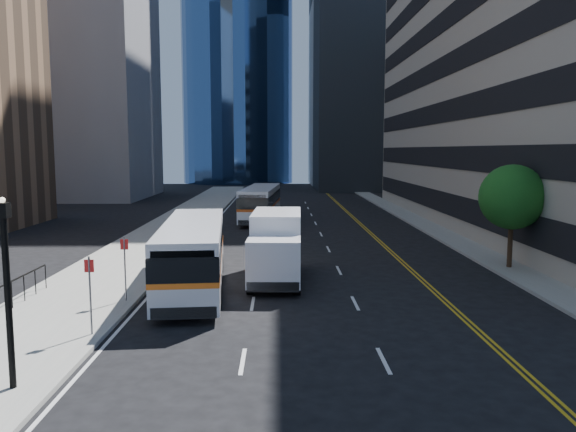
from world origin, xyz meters
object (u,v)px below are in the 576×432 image
object	(u,v)px
street_tree	(512,197)
bus_front	(193,252)
bus_rear	(261,202)
box_truck	(276,245)
lamp_post	(7,285)

from	to	relation	value
street_tree	bus_front	size ratio (longest dim) A/B	0.45
street_tree	bus_front	bearing A→B (deg)	-167.19
bus_rear	box_truck	world-z (taller)	box_truck
bus_rear	lamp_post	bearing A→B (deg)	-93.68
box_truck	bus_rear	bearing A→B (deg)	95.70
bus_front	box_truck	world-z (taller)	box_truck
lamp_post	bus_front	distance (m)	10.99
bus_front	bus_rear	size ratio (longest dim) A/B	1.01
street_tree	bus_rear	world-z (taller)	street_tree
street_tree	lamp_post	distance (m)	22.82
bus_rear	box_truck	bearing A→B (deg)	-81.63
bus_front	box_truck	bearing A→B (deg)	15.99
lamp_post	bus_rear	bearing A→B (deg)	81.65
street_tree	box_truck	bearing A→B (deg)	-169.86
lamp_post	box_truck	world-z (taller)	lamp_post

